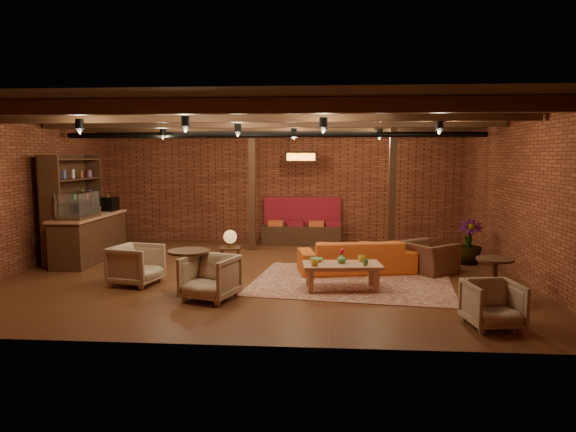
# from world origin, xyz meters

# --- Properties ---
(floor) EXTENTS (10.00, 10.00, 0.00)m
(floor) POSITION_xyz_m (0.00, 0.00, 0.00)
(floor) COLOR #3E220F
(floor) RESTS_ON ground
(ceiling) EXTENTS (10.00, 8.00, 0.02)m
(ceiling) POSITION_xyz_m (0.00, 0.00, 3.20)
(ceiling) COLOR black
(ceiling) RESTS_ON wall_back
(wall_back) EXTENTS (10.00, 0.02, 3.20)m
(wall_back) POSITION_xyz_m (0.00, 4.00, 1.60)
(wall_back) COLOR maroon
(wall_back) RESTS_ON ground
(wall_front) EXTENTS (10.00, 0.02, 3.20)m
(wall_front) POSITION_xyz_m (0.00, -4.00, 1.60)
(wall_front) COLOR maroon
(wall_front) RESTS_ON ground
(wall_left) EXTENTS (0.02, 8.00, 3.20)m
(wall_left) POSITION_xyz_m (-5.00, 0.00, 1.60)
(wall_left) COLOR maroon
(wall_left) RESTS_ON ground
(wall_right) EXTENTS (0.02, 8.00, 3.20)m
(wall_right) POSITION_xyz_m (5.00, 0.00, 1.60)
(wall_right) COLOR maroon
(wall_right) RESTS_ON ground
(ceiling_beams) EXTENTS (9.80, 6.40, 0.22)m
(ceiling_beams) POSITION_xyz_m (0.00, 0.00, 3.08)
(ceiling_beams) COLOR black
(ceiling_beams) RESTS_ON ceiling
(ceiling_pipe) EXTENTS (9.60, 0.12, 0.12)m
(ceiling_pipe) POSITION_xyz_m (0.00, 1.60, 2.85)
(ceiling_pipe) COLOR black
(ceiling_pipe) RESTS_ON ceiling
(post_left) EXTENTS (0.16, 0.16, 3.20)m
(post_left) POSITION_xyz_m (-0.60, 2.60, 1.60)
(post_left) COLOR black
(post_left) RESTS_ON ground
(post_right) EXTENTS (0.16, 0.16, 3.20)m
(post_right) POSITION_xyz_m (2.80, 2.00, 1.60)
(post_right) COLOR black
(post_right) RESTS_ON ground
(service_counter) EXTENTS (0.80, 2.50, 1.60)m
(service_counter) POSITION_xyz_m (-4.10, 1.00, 0.80)
(service_counter) COLOR black
(service_counter) RESTS_ON ground
(plant_counter) EXTENTS (0.35, 0.39, 0.30)m
(plant_counter) POSITION_xyz_m (-4.00, 1.20, 1.22)
(plant_counter) COLOR #337F33
(plant_counter) RESTS_ON service_counter
(shelving_hutch) EXTENTS (0.52, 2.00, 2.40)m
(shelving_hutch) POSITION_xyz_m (-4.50, 1.10, 1.20)
(shelving_hutch) COLOR black
(shelving_hutch) RESTS_ON ground
(banquette) EXTENTS (2.10, 0.70, 1.00)m
(banquette) POSITION_xyz_m (0.60, 3.55, 0.50)
(banquette) COLOR maroon
(banquette) RESTS_ON ground
(service_sign) EXTENTS (0.86, 0.06, 0.30)m
(service_sign) POSITION_xyz_m (0.60, 3.10, 2.35)
(service_sign) COLOR orange
(service_sign) RESTS_ON ceiling
(ceiling_spotlights) EXTENTS (6.40, 4.40, 0.28)m
(ceiling_spotlights) POSITION_xyz_m (0.00, 0.00, 2.86)
(ceiling_spotlights) COLOR black
(ceiling_spotlights) RESTS_ON ceiling
(rug) EXTENTS (4.00, 3.26, 0.01)m
(rug) POSITION_xyz_m (1.75, -0.62, 0.01)
(rug) COLOR maroon
(rug) RESTS_ON floor
(sofa) EXTENTS (2.44, 1.32, 0.68)m
(sofa) POSITION_xyz_m (1.88, 0.23, 0.34)
(sofa) COLOR #BF4F1A
(sofa) RESTS_ON floor
(coffee_table) EXTENTS (1.45, 0.83, 0.72)m
(coffee_table) POSITION_xyz_m (1.53, -1.17, 0.42)
(coffee_table) COLOR #A36C4C
(coffee_table) RESTS_ON floor
(side_table_lamp) EXTENTS (0.46, 0.46, 0.87)m
(side_table_lamp) POSITION_xyz_m (-0.70, 0.11, 0.66)
(side_table_lamp) COLOR black
(side_table_lamp) RESTS_ON floor
(round_table_left) EXTENTS (0.73, 0.73, 0.76)m
(round_table_left) POSITION_xyz_m (-1.10, -1.62, 0.51)
(round_table_left) COLOR black
(round_table_left) RESTS_ON floor
(armchair_a) EXTENTS (0.90, 0.94, 0.82)m
(armchair_a) POSITION_xyz_m (-2.24, -1.09, 0.41)
(armchair_a) COLOR beige
(armchair_a) RESTS_ON floor
(armchair_b) EXTENTS (0.99, 0.96, 0.82)m
(armchair_b) POSITION_xyz_m (-0.65, -1.96, 0.41)
(armchair_b) COLOR beige
(armchair_b) RESTS_ON floor
(armchair_right) EXTENTS (1.08, 1.17, 0.86)m
(armchair_right) POSITION_xyz_m (3.35, 0.29, 0.43)
(armchair_right) COLOR brown
(armchair_right) RESTS_ON floor
(side_table_book) EXTENTS (0.45, 0.45, 0.46)m
(side_table_book) POSITION_xyz_m (3.22, 1.42, 0.40)
(side_table_book) COLOR black
(side_table_book) RESTS_ON floor
(round_table_right) EXTENTS (0.60, 0.60, 0.70)m
(round_table_right) POSITION_xyz_m (4.04, -1.64, 0.47)
(round_table_right) COLOR black
(round_table_right) RESTS_ON floor
(armchair_far) EXTENTS (0.79, 0.75, 0.72)m
(armchair_far) POSITION_xyz_m (3.58, -3.04, 0.36)
(armchair_far) COLOR beige
(armchair_far) RESTS_ON floor
(plant_tall) EXTENTS (1.86, 1.86, 2.93)m
(plant_tall) POSITION_xyz_m (4.40, 1.24, 1.46)
(plant_tall) COLOR #4C7F4C
(plant_tall) RESTS_ON floor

